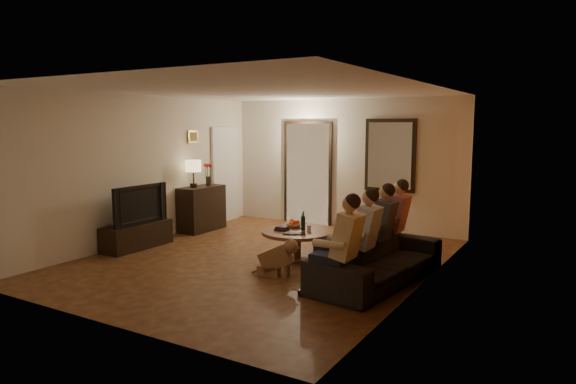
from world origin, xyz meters
The scene contains 33 objects.
floor centered at (0.00, 0.00, 0.00)m, with size 5.00×6.00×0.01m, color #411D11.
ceiling centered at (0.00, 0.00, 2.60)m, with size 5.00×6.00×0.01m, color white.
back_wall centered at (0.00, 3.00, 1.30)m, with size 5.00×0.02×2.60m, color beige.
front_wall centered at (0.00, -3.00, 1.30)m, with size 5.00×0.02×2.60m, color beige.
left_wall centered at (-2.50, 0.00, 1.30)m, with size 0.02×6.00×2.60m, color beige.
right_wall centered at (2.50, 0.00, 1.30)m, with size 0.02×6.00×2.60m, color beige.
orange_accent centered at (2.49, 0.00, 1.30)m, with size 0.01×6.00×2.60m, color #D15923.
kitchen_doorway centered at (-0.80, 2.98, 1.05)m, with size 1.00×0.06×2.10m, color #FFE0A5.
door_trim centered at (-0.80, 2.97, 1.05)m, with size 1.12×0.04×2.22m, color black.
fridge_glimpse centered at (-0.55, 2.98, 0.90)m, with size 0.45×0.03×1.70m, color silver.
mirror_frame centered at (1.00, 2.96, 1.50)m, with size 1.00×0.05×1.40m, color black.
mirror_glass centered at (1.00, 2.93, 1.50)m, with size 0.86×0.02×1.26m, color white.
white_door centered at (-2.46, 2.30, 1.02)m, with size 0.06×0.85×2.04m, color white.
framed_art centered at (-2.47, 1.30, 1.85)m, with size 0.03×0.28×0.24m, color #B28C33.
art_canvas centered at (-2.46, 1.30, 1.85)m, with size 0.01×0.22×0.18m, color brown.
dresser centered at (-2.25, 1.26, 0.44)m, with size 0.45×0.99×0.88m, color black.
table_lamp centered at (-2.25, 1.04, 1.15)m, with size 0.30×0.30×0.54m, color beige, non-canonical shape.
flower_vase centered at (-2.25, 1.48, 1.10)m, with size 0.14×0.14×0.44m, color #AF1312, non-canonical shape.
tv_stand centered at (-2.25, -0.44, 0.21)m, with size 0.45×1.27×0.42m, color black.
tv centered at (-2.25, -0.44, 0.75)m, with size 0.15×1.14×0.66m, color black.
sofa centered at (1.96, -0.17, 0.33)m, with size 0.88×2.25×0.66m, color black.
person_a centered at (1.86, -1.07, 0.60)m, with size 0.60×0.40×1.20m, color tan, non-canonical shape.
person_b centered at (1.86, -0.47, 0.60)m, with size 0.60×0.40×1.20m, color tan, non-canonical shape.
person_c centered at (1.86, 0.13, 0.60)m, with size 0.60×0.40×1.20m, color tan, non-canonical shape.
person_d centered at (1.86, 0.73, 0.60)m, with size 0.60×0.40×1.20m, color tan, non-canonical shape.
dog centered at (0.65, -0.62, 0.28)m, with size 0.56×0.24×0.56m, color #9D7748, non-canonical shape.
coffee_table centered at (0.46, 0.31, 0.23)m, with size 1.10×1.10×0.45m, color brown.
bowl centered at (0.28, 0.53, 0.48)m, with size 0.26×0.26×0.06m, color white.
oranges centered at (0.28, 0.53, 0.55)m, with size 0.20×0.20×0.08m, color #FF4F15, non-canonical shape.
wine_bottle centered at (0.51, 0.41, 0.60)m, with size 0.07×0.07×0.31m, color black, non-canonical shape.
wine_glass centered at (0.64, 0.36, 0.50)m, with size 0.06×0.06×0.10m, color silver.
book_stack centered at (0.24, 0.21, 0.48)m, with size 0.20×0.15×0.07m, color black, non-canonical shape.
laptop centered at (0.56, 0.03, 0.46)m, with size 0.33×0.21×0.03m, color black.
Camera 1 is at (4.31, -6.49, 2.10)m, focal length 32.00 mm.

